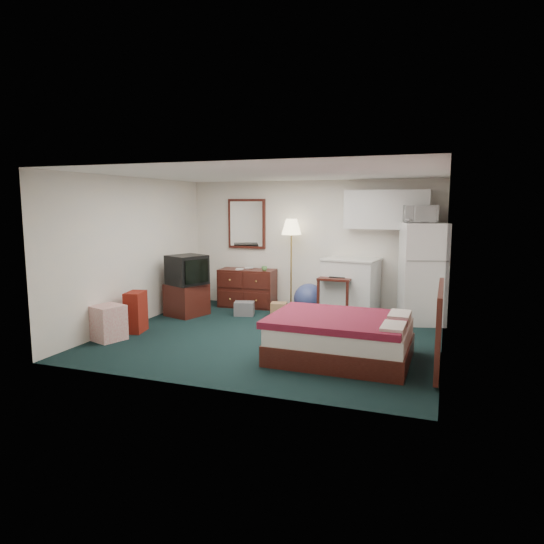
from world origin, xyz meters
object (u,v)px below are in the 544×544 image
at_px(bed, 341,338).
at_px(suitcase, 136,312).
at_px(desk, 336,297).
at_px(kitchen_counter, 351,288).
at_px(tv_stand, 187,299).
at_px(fridge, 422,273).
at_px(dresser, 247,288).
at_px(floor_lamp, 291,265).

xyz_separation_m(bed, suitcase, (-3.40, 0.24, 0.04)).
distance_m(desk, kitchen_counter, 0.37).
bearing_deg(tv_stand, fridge, 29.03).
bearing_deg(bed, tv_stand, 155.01).
distance_m(bed, suitcase, 3.41).
relative_size(dresser, kitchen_counter, 1.08).
distance_m(fridge, bed, 2.67).
distance_m(dresser, kitchen_counter, 2.09).
xyz_separation_m(floor_lamp, tv_stand, (-1.67, -1.13, -0.59)).
distance_m(floor_lamp, fridge, 2.46).
bearing_deg(dresser, kitchen_counter, -4.08).
xyz_separation_m(desk, fridge, (1.48, 0.09, 0.50)).
bearing_deg(kitchen_counter, floor_lamp, -175.67).
xyz_separation_m(tv_stand, suitcase, (-0.18, -1.32, 0.03)).
height_order(dresser, desk, dresser).
height_order(dresser, fridge, fridge).
bearing_deg(suitcase, fridge, 14.65).
relative_size(dresser, suitcase, 1.70).
bearing_deg(floor_lamp, kitchen_counter, -3.44).
bearing_deg(bed, fridge, 70.88).
relative_size(dresser, bed, 0.62).
bearing_deg(dresser, floor_lamp, -0.27).
distance_m(dresser, desk, 1.89).
height_order(kitchen_counter, tv_stand, kitchen_counter).
bearing_deg(tv_stand, kitchen_counter, 37.27).
relative_size(fridge, bed, 0.97).
relative_size(kitchen_counter, bed, 0.58).
bearing_deg(tv_stand, dresser, 71.43).
bearing_deg(floor_lamp, dresser, -176.72).
relative_size(fridge, tv_stand, 2.69).
height_order(floor_lamp, suitcase, floor_lamp).
distance_m(tv_stand, suitcase, 1.34).
bearing_deg(suitcase, floor_lamp, 40.49).
bearing_deg(dresser, tv_stand, -129.04).
xyz_separation_m(floor_lamp, kitchen_counter, (1.18, -0.07, -0.37)).
bearing_deg(floor_lamp, bed, -60.03).
bearing_deg(kitchen_counter, tv_stand, -151.89).
bearing_deg(suitcase, desk, 24.39).
relative_size(desk, suitcase, 1.13).
distance_m(dresser, suitcase, 2.58).
bearing_deg(fridge, suitcase, -167.45).
xyz_separation_m(fridge, bed, (-0.90, -2.45, -0.58)).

